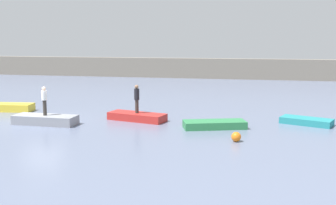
{
  "coord_description": "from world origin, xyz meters",
  "views": [
    {
      "loc": [
        12.62,
        -22.34,
        5.1
      ],
      "look_at": [
        7.22,
        3.31,
        0.93
      ],
      "focal_mm": 43.67,
      "sensor_mm": 36.0,
      "label": 1
    }
  ],
  "objects": [
    {
      "name": "rowboat_grey",
      "position": [
        0.58,
        -0.57,
        0.27
      ],
      "size": [
        3.82,
        1.38,
        0.55
      ],
      "primitive_type": "cube",
      "rotation": [
        0.0,
        0.0,
        -0.02
      ],
      "color": "gray",
      "rests_on": "ground_plane"
    },
    {
      "name": "mooring_buoy",
      "position": [
        11.87,
        -2.37,
        0.24
      ],
      "size": [
        0.49,
        0.49,
        0.49
      ],
      "primitive_type": "sphere",
      "color": "orange",
      "rests_on": "ground_plane"
    },
    {
      "name": "rowboat_teal",
      "position": [
        15.78,
        2.61,
        0.19
      ],
      "size": [
        3.17,
        2.24,
        0.38
      ],
      "primitive_type": "cube",
      "rotation": [
        0.0,
        0.0,
        -0.38
      ],
      "color": "teal",
      "rests_on": "ground_plane"
    },
    {
      "name": "rowboat_yellow",
      "position": [
        -3.92,
        3.02,
        0.26
      ],
      "size": [
        3.02,
        1.52,
        0.52
      ],
      "primitive_type": "cube",
      "rotation": [
        0.0,
        0.0,
        0.11
      ],
      "color": "gold",
      "rests_on": "ground_plane"
    },
    {
      "name": "embankment_wall",
      "position": [
        0.0,
        29.06,
        1.26
      ],
      "size": [
        80.0,
        1.2,
        2.52
      ],
      "primitive_type": "cube",
      "color": "gray",
      "rests_on": "ground_plane"
    },
    {
      "name": "ground_plane",
      "position": [
        0.0,
        0.0,
        0.0
      ],
      "size": [
        120.0,
        120.0,
        0.0
      ],
      "primitive_type": "plane",
      "color": "slate"
    },
    {
      "name": "person_dark_shirt",
      "position": [
        5.59,
        1.66,
        1.45
      ],
      "size": [
        0.32,
        0.32,
        1.76
      ],
      "color": "#38332D",
      "rests_on": "rowboat_red"
    },
    {
      "name": "rowboat_green",
      "position": [
        10.53,
        0.44,
        0.21
      ],
      "size": [
        3.73,
        2.29,
        0.43
      ],
      "primitive_type": "cube",
      "rotation": [
        0.0,
        0.0,
        0.32
      ],
      "color": "#2D7F47",
      "rests_on": "ground_plane"
    },
    {
      "name": "rowboat_red",
      "position": [
        5.59,
        1.66,
        0.24
      ],
      "size": [
        3.84,
        2.13,
        0.47
      ],
      "primitive_type": "cube",
      "rotation": [
        0.0,
        0.0,
        -0.25
      ],
      "color": "red",
      "rests_on": "ground_plane"
    },
    {
      "name": "person_white_shirt",
      "position": [
        0.58,
        -0.57,
        1.5
      ],
      "size": [
        0.32,
        0.32,
        1.7
      ],
      "color": "#38332D",
      "rests_on": "rowboat_grey"
    }
  ]
}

